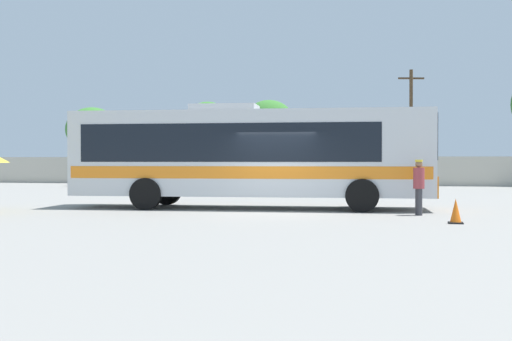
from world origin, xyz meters
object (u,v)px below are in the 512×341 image
at_px(roadside_tree_midleft, 208,121).
at_px(coach_bus_silver_orange, 247,153).
at_px(parked_car_leftmost_grey, 109,173).
at_px(traffic_cone_on_apron, 456,211).
at_px(roadside_tree_midright, 269,121).
at_px(utility_pole_near, 411,124).
at_px(parked_car_second_maroon, 204,173).
at_px(parked_car_third_white, 313,175).
at_px(roadside_tree_left, 92,130).
at_px(attendant_by_bus_door, 419,184).

bearing_deg(roadside_tree_midleft, coach_bus_silver_orange, -70.75).
height_order(parked_car_leftmost_grey, traffic_cone_on_apron, parked_car_leftmost_grey).
bearing_deg(roadside_tree_midright, utility_pole_near, -1.19).
xyz_separation_m(parked_car_second_maroon, parked_car_third_white, (6.97, -0.80, -0.04)).
xyz_separation_m(parked_car_third_white, roadside_tree_midright, (-4.15, 7.73, 3.71)).
bearing_deg(traffic_cone_on_apron, parked_car_second_maroon, 121.01).
xyz_separation_m(roadside_tree_left, traffic_cone_on_apron, (24.39, -29.05, -3.71)).
height_order(parked_car_leftmost_grey, parked_car_second_maroon, parked_car_leftmost_grey).
height_order(coach_bus_silver_orange, parked_car_second_maroon, coach_bus_silver_orange).
xyz_separation_m(parked_car_third_white, utility_pole_near, (5.92, 7.53, 3.37)).
bearing_deg(attendant_by_bus_door, parked_car_third_white, 106.09).
bearing_deg(parked_car_second_maroon, parked_car_third_white, -6.58).
bearing_deg(parked_car_leftmost_grey, attendant_by_bus_door, -45.36).
bearing_deg(parked_car_third_white, roadside_tree_left, 156.58).
bearing_deg(attendant_by_bus_door, parked_car_leftmost_grey, 134.64).
relative_size(parked_car_second_maroon, roadside_tree_midleft, 0.70).
bearing_deg(roadside_tree_left, roadside_tree_midright, -0.51).
height_order(roadside_tree_midleft, roadside_tree_midright, roadside_tree_midright).
relative_size(parked_car_third_white, utility_pole_near, 0.53).
height_order(roadside_tree_left, roadside_tree_midright, roadside_tree_midright).
bearing_deg(attendant_by_bus_door, roadside_tree_midright, 109.83).
xyz_separation_m(roadside_tree_left, roadside_tree_midright, (14.00, -0.12, 0.45)).
height_order(attendant_by_bus_door, utility_pole_near, utility_pole_near).
height_order(attendant_by_bus_door, roadside_tree_midright, roadside_tree_midright).
bearing_deg(coach_bus_silver_orange, traffic_cone_on_apron, -32.62).
xyz_separation_m(attendant_by_bus_door, roadside_tree_left, (-23.58, 26.68, 3.09)).
relative_size(attendant_by_bus_door, traffic_cone_on_apron, 2.55).
bearing_deg(parked_car_second_maroon, traffic_cone_on_apron, -58.99).
distance_m(coach_bus_silver_orange, roadside_tree_midleft, 26.27).
bearing_deg(roadside_tree_left, parked_car_third_white, -23.42).
bearing_deg(traffic_cone_on_apron, roadside_tree_midleft, 117.53).
bearing_deg(roadside_tree_midleft, attendant_by_bus_door, -61.76).
height_order(roadside_tree_left, traffic_cone_on_apron, roadside_tree_left).
height_order(utility_pole_near, roadside_tree_midright, utility_pole_near).
height_order(coach_bus_silver_orange, traffic_cone_on_apron, coach_bus_silver_orange).
height_order(parked_car_leftmost_grey, roadside_tree_left, roadside_tree_left).
relative_size(coach_bus_silver_orange, parked_car_third_white, 2.85).
bearing_deg(parked_car_second_maroon, coach_bus_silver_orange, -69.08).
distance_m(attendant_by_bus_door, roadside_tree_midright, 28.45).
height_order(roadside_tree_midleft, traffic_cone_on_apron, roadside_tree_midleft).
relative_size(coach_bus_silver_orange, parked_car_second_maroon, 2.89).
distance_m(roadside_tree_midleft, roadside_tree_midright, 4.60).
xyz_separation_m(parked_car_second_maroon, utility_pole_near, (12.89, 6.72, 3.34)).
height_order(attendant_by_bus_door, parked_car_leftmost_grey, attendant_by_bus_door).
bearing_deg(traffic_cone_on_apron, utility_pole_near, 90.66).
relative_size(utility_pole_near, roadside_tree_left, 1.38).
xyz_separation_m(utility_pole_near, roadside_tree_midright, (-10.07, 0.21, 0.34)).
bearing_deg(roadside_tree_left, utility_pole_near, -0.79).
relative_size(coach_bus_silver_orange, attendant_by_bus_door, 7.39).
bearing_deg(roadside_tree_left, traffic_cone_on_apron, -49.98).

